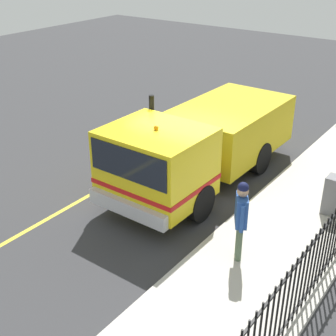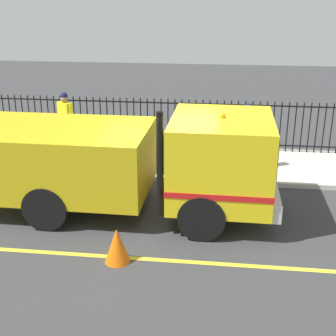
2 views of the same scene
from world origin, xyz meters
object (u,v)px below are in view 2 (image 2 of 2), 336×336
object	(u,v)px
utility_cabinet	(145,136)
pedestrian_distant	(65,115)
traffic_cone	(117,245)
worker_standing	(247,130)
work_truck	(139,158)

from	to	relation	value
utility_cabinet	pedestrian_distant	bearing A→B (deg)	90.25
traffic_cone	worker_standing	bearing A→B (deg)	-27.19
utility_cabinet	traffic_cone	distance (m)	5.94
pedestrian_distant	utility_cabinet	size ratio (longest dim) A/B	1.77
pedestrian_distant	traffic_cone	xyz separation A→B (m)	(-5.90, -2.91, -0.88)
utility_cabinet	traffic_cone	world-z (taller)	utility_cabinet
worker_standing	pedestrian_distant	distance (m)	5.50
worker_standing	traffic_cone	world-z (taller)	worker_standing
pedestrian_distant	traffic_cone	world-z (taller)	pedestrian_distant
pedestrian_distant	worker_standing	bearing A→B (deg)	-155.35
work_truck	utility_cabinet	bearing A→B (deg)	-171.34
pedestrian_distant	work_truck	bearing A→B (deg)	164.23
work_truck	worker_standing	size ratio (longest dim) A/B	3.71
worker_standing	pedestrian_distant	size ratio (longest dim) A/B	1.03
worker_standing	utility_cabinet	world-z (taller)	worker_standing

